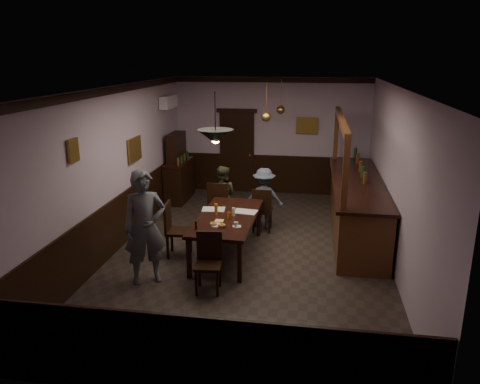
% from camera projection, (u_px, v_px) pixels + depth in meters
% --- Properties ---
extents(room, '(5.01, 8.01, 3.01)m').
position_uv_depth(room, '(250.00, 173.00, 8.32)').
color(room, '#2D2621').
rests_on(room, ground).
extents(dining_table, '(1.06, 2.23, 0.75)m').
position_uv_depth(dining_table, '(227.00, 219.00, 8.40)').
color(dining_table, black).
rests_on(dining_table, ground).
extents(chair_far_left, '(0.45, 0.45, 1.02)m').
position_uv_depth(chair_far_left, '(219.00, 203.00, 9.70)').
color(chair_far_left, black).
rests_on(chair_far_left, ground).
extents(chair_far_right, '(0.40, 0.40, 0.93)m').
position_uv_depth(chair_far_right, '(262.00, 208.00, 9.57)').
color(chair_far_right, black).
rests_on(chair_far_right, ground).
extents(chair_near, '(0.43, 0.43, 0.92)m').
position_uv_depth(chair_near, '(209.00, 259.00, 7.20)').
color(chair_near, black).
rests_on(chair_near, ground).
extents(chair_side, '(0.47, 0.47, 1.01)m').
position_uv_depth(chair_side, '(174.00, 227.00, 8.40)').
color(chair_side, black).
rests_on(chair_side, ground).
extents(person_standing, '(0.80, 0.71, 1.84)m').
position_uv_depth(person_standing, '(145.00, 227.00, 7.34)').
color(person_standing, '#565963').
rests_on(person_standing, ground).
extents(person_seated_left, '(0.67, 0.55, 1.29)m').
position_uv_depth(person_seated_left, '(222.00, 196.00, 9.95)').
color(person_seated_left, '#434529').
rests_on(person_seated_left, ground).
extents(person_seated_right, '(0.86, 0.53, 1.29)m').
position_uv_depth(person_seated_right, '(264.00, 198.00, 9.79)').
color(person_seated_right, '#4C576C').
rests_on(person_seated_right, ground).
extents(newspaper_left, '(0.45, 0.35, 0.01)m').
position_uv_depth(newspaper_left, '(214.00, 209.00, 8.73)').
color(newspaper_left, silver).
rests_on(newspaper_left, dining_table).
extents(newspaper_right, '(0.46, 0.35, 0.01)m').
position_uv_depth(newspaper_right, '(245.00, 212.00, 8.60)').
color(newspaper_right, silver).
rests_on(newspaper_right, dining_table).
extents(napkin, '(0.15, 0.15, 0.00)m').
position_uv_depth(napkin, '(219.00, 221.00, 8.14)').
color(napkin, '#FCCF5D').
rests_on(napkin, dining_table).
extents(saucer, '(0.15, 0.15, 0.01)m').
position_uv_depth(saucer, '(237.00, 226.00, 7.85)').
color(saucer, white).
rests_on(saucer, dining_table).
extents(coffee_cup, '(0.08, 0.08, 0.07)m').
position_uv_depth(coffee_cup, '(236.00, 224.00, 7.83)').
color(coffee_cup, white).
rests_on(coffee_cup, saucer).
extents(pastry_plate, '(0.22, 0.22, 0.01)m').
position_uv_depth(pastry_plate, '(217.00, 225.00, 7.90)').
color(pastry_plate, white).
rests_on(pastry_plate, dining_table).
extents(pastry_ring_a, '(0.13, 0.13, 0.04)m').
position_uv_depth(pastry_ring_a, '(213.00, 224.00, 7.89)').
color(pastry_ring_a, '#C68C47').
rests_on(pastry_ring_a, pastry_plate).
extents(pastry_ring_b, '(0.13, 0.13, 0.04)m').
position_uv_depth(pastry_ring_b, '(222.00, 225.00, 7.83)').
color(pastry_ring_b, '#C68C47').
rests_on(pastry_ring_b, pastry_plate).
extents(soda_can, '(0.07, 0.07, 0.12)m').
position_uv_depth(soda_can, '(229.00, 215.00, 8.22)').
color(soda_can, orange).
rests_on(soda_can, dining_table).
extents(beer_glass, '(0.06, 0.06, 0.20)m').
position_uv_depth(beer_glass, '(216.00, 209.00, 8.44)').
color(beer_glass, '#BF721E').
rests_on(beer_glass, dining_table).
extents(water_glass, '(0.06, 0.06, 0.15)m').
position_uv_depth(water_glass, '(234.00, 212.00, 8.37)').
color(water_glass, silver).
rests_on(water_glass, dining_table).
extents(pepper_mill, '(0.04, 0.04, 0.14)m').
position_uv_depth(pepper_mill, '(196.00, 225.00, 7.73)').
color(pepper_mill, black).
rests_on(pepper_mill, dining_table).
extents(sideboard, '(0.46, 1.28, 1.69)m').
position_uv_depth(sideboard, '(179.00, 173.00, 11.68)').
color(sideboard, black).
rests_on(sideboard, ground).
extents(bar_counter, '(0.98, 4.22, 2.37)m').
position_uv_depth(bar_counter, '(356.00, 205.00, 9.49)').
color(bar_counter, '#4F2515').
rests_on(bar_counter, ground).
extents(door_back, '(0.90, 0.06, 2.10)m').
position_uv_depth(door_back, '(237.00, 153.00, 12.32)').
color(door_back, black).
rests_on(door_back, ground).
extents(ac_unit, '(0.20, 0.85, 0.30)m').
position_uv_depth(ac_unit, '(169.00, 102.00, 11.16)').
color(ac_unit, white).
rests_on(ac_unit, ground).
extents(picture_left_small, '(0.04, 0.28, 0.36)m').
position_uv_depth(picture_left_small, '(73.00, 151.00, 6.99)').
color(picture_left_small, olive).
rests_on(picture_left_small, ground).
extents(picture_left_large, '(0.04, 0.62, 0.48)m').
position_uv_depth(picture_left_large, '(135.00, 149.00, 9.39)').
color(picture_left_large, olive).
rests_on(picture_left_large, ground).
extents(picture_back, '(0.55, 0.04, 0.42)m').
position_uv_depth(picture_back, '(307.00, 126.00, 11.85)').
color(picture_back, olive).
rests_on(picture_back, ground).
extents(pendant_iron, '(0.56, 0.56, 0.79)m').
position_uv_depth(pendant_iron, '(215.00, 137.00, 7.18)').
color(pendant_iron, black).
rests_on(pendant_iron, ground).
extents(pendant_brass_mid, '(0.20, 0.20, 0.81)m').
position_uv_depth(pendant_brass_mid, '(266.00, 117.00, 9.61)').
color(pendant_brass_mid, '#BF8C3F').
rests_on(pendant_brass_mid, ground).
extents(pendant_brass_far, '(0.20, 0.20, 0.81)m').
position_uv_depth(pendant_brass_far, '(281.00, 110.00, 10.83)').
color(pendant_brass_far, '#BF8C3F').
rests_on(pendant_brass_far, ground).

